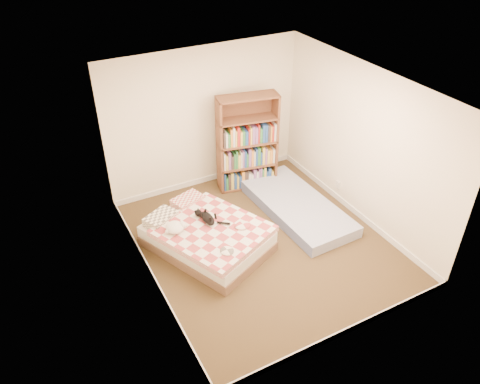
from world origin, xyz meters
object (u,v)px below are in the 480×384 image
bookshelf (246,155)px  bed (206,235)px  floor_mattress (296,206)px  black_cat (207,217)px  white_dog (175,227)px

bookshelf → bed: bearing=-126.4°
floor_mattress → black_cat: 1.69m
bed → black_cat: size_ratio=3.56×
bookshelf → black_cat: bookshelf is taller
bed → white_dog: white_dog is taller
floor_mattress → bed: bearing=-177.9°
bed → bookshelf: bearing=18.8°
bed → bookshelf: size_ratio=1.22×
floor_mattress → white_dog: white_dog is taller
bookshelf → floor_mattress: bearing=-62.1°
bookshelf → white_dog: 2.18m
bookshelf → black_cat: bearing=-126.7°
floor_mattress → black_cat: black_cat is taller
bed → floor_mattress: size_ratio=0.97×
white_dog → black_cat: bearing=-31.3°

